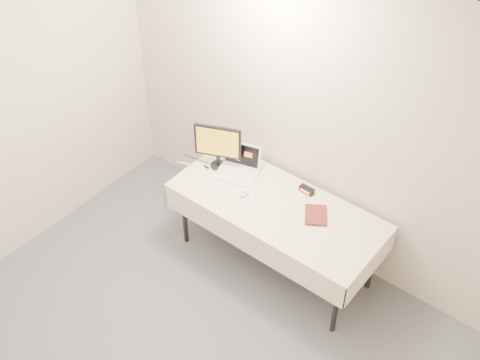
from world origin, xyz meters
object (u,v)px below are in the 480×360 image
Objects in this scene: table at (276,210)px; book at (306,205)px; laptop at (239,166)px; monitor at (218,144)px.

book is at bearing 9.68° from table.
table is 7.75× the size of book.
laptop is 1.78× the size of book.
book is at bearing -23.34° from laptop.
laptop is at bearing 164.96° from table.
table is 0.79m from monitor.
monitor is 1.82× the size of book.
monitor is at bearing 173.01° from table.
laptop is 0.79m from book.
table is 0.32m from book.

